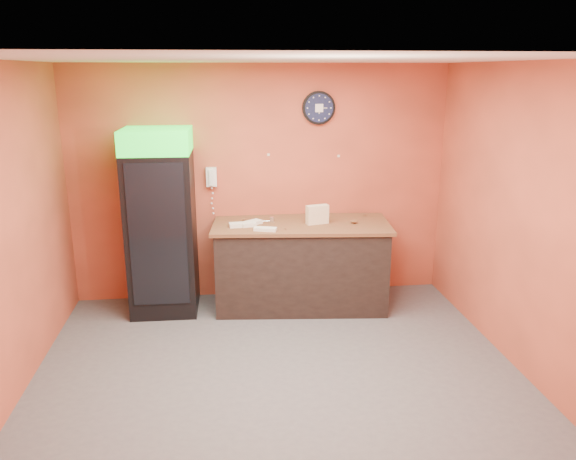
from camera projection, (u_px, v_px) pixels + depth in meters
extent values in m
plane|color=#47474C|center=(278.00, 373.00, 5.22)|extent=(4.50, 4.50, 0.00)
cube|color=#D3583B|center=(260.00, 184.00, 6.75)|extent=(4.50, 0.02, 2.80)
cube|color=#D3583B|center=(4.00, 238.00, 4.58)|extent=(0.02, 4.00, 2.80)
cube|color=#D3583B|center=(523.00, 220.00, 5.10)|extent=(0.02, 4.00, 2.80)
cube|color=white|center=(277.00, 59.00, 4.45)|extent=(4.50, 4.00, 0.02)
cube|color=black|center=(162.00, 233.00, 6.41)|extent=(0.75, 0.75, 1.84)
cube|color=#18D024|center=(156.00, 141.00, 6.12)|extent=(0.75, 0.75, 0.26)
cube|color=black|center=(159.00, 236.00, 6.03)|extent=(0.61, 0.04, 1.58)
cube|color=black|center=(301.00, 266.00, 6.63)|extent=(2.03, 1.06, 0.97)
cylinder|color=black|center=(319.00, 108.00, 6.56)|extent=(0.39, 0.05, 0.39)
cylinder|color=#0F1433|center=(319.00, 108.00, 6.53)|extent=(0.33, 0.01, 0.33)
cube|color=white|center=(319.00, 108.00, 6.53)|extent=(0.09, 0.00, 0.09)
cube|color=white|center=(211.00, 177.00, 6.61)|extent=(0.12, 0.07, 0.23)
cube|color=white|center=(211.00, 178.00, 6.56)|extent=(0.05, 0.04, 0.18)
cube|color=brown|center=(301.00, 225.00, 6.50)|extent=(2.12, 1.11, 0.04)
cube|color=beige|center=(317.00, 221.00, 6.45)|extent=(0.27, 0.15, 0.05)
cube|color=beige|center=(317.00, 217.00, 6.43)|extent=(0.27, 0.15, 0.05)
cube|color=beige|center=(317.00, 212.00, 6.42)|extent=(0.27, 0.15, 0.05)
cube|color=beige|center=(317.00, 208.00, 6.40)|extent=(0.27, 0.15, 0.05)
cube|color=silver|center=(243.00, 225.00, 6.34)|extent=(0.31, 0.14, 0.04)
cube|color=silver|center=(265.00, 229.00, 6.17)|extent=(0.26, 0.16, 0.04)
cube|color=silver|center=(250.00, 223.00, 6.40)|extent=(0.30, 0.26, 0.04)
cylinder|color=silver|center=(272.00, 219.00, 6.53)|extent=(0.06, 0.06, 0.06)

